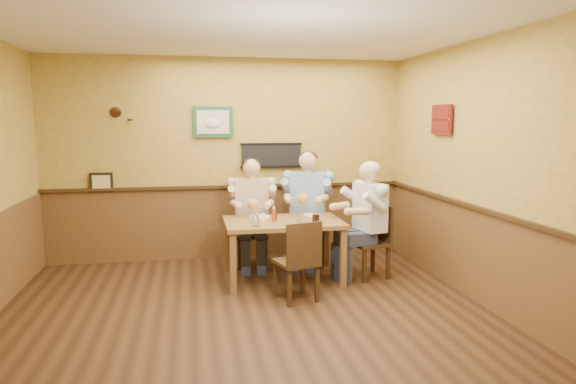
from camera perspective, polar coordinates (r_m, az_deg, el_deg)
name	(u,v)px	position (r m, az deg, el deg)	size (l,w,h in m)	color
room	(259,147)	(4.93, -3.21, 4.98)	(5.02, 5.03, 2.81)	black
dining_table	(283,228)	(6.20, -0.54, -4.00)	(1.40, 0.90, 0.75)	brown
chair_back_left	(252,233)	(6.88, -4.02, -4.53)	(0.42, 0.42, 0.91)	#3C2713
chair_back_right	(308,229)	(6.99, 2.23, -4.09)	(0.45, 0.45, 0.97)	#3C2713
chair_right_end	(369,242)	(6.45, 9.01, -5.46)	(0.42, 0.42, 0.91)	#3C2713
chair_near_side	(296,260)	(5.59, 0.93, -7.58)	(0.41, 0.41, 0.89)	#3C2713
diner_tan_shirt	(252,218)	(6.84, -4.03, -2.94)	(0.60, 0.60, 1.30)	beige
diner_blue_polo	(308,214)	(6.95, 2.23, -2.42)	(0.64, 0.64, 1.38)	#7B99B8
diner_white_elder	(369,226)	(6.41, 9.04, -3.76)	(0.60, 0.60, 1.30)	silver
water_glass_left	(256,221)	(5.85, -3.62, -3.20)	(0.08, 0.08, 0.12)	white
water_glass_mid	(299,221)	(5.87, 1.22, -3.20)	(0.07, 0.07, 0.11)	silver
cola_tumbler	(316,219)	(5.99, 3.11, -3.00)	(0.08, 0.08, 0.11)	black
hot_sauce_bottle	(274,215)	(6.06, -1.59, -2.56)	(0.04, 0.04, 0.17)	#BB3814
salt_shaker	(263,217)	(6.10, -2.77, -2.85)	(0.04, 0.04, 0.10)	white
pepper_shaker	(275,216)	(6.19, -1.45, -2.69)	(0.04, 0.04, 0.10)	black
plate_far_left	(260,217)	(6.38, -3.14, -2.74)	(0.25, 0.25, 0.02)	white
plate_far_right	(312,215)	(6.49, 2.69, -2.57)	(0.21, 0.21, 0.01)	white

